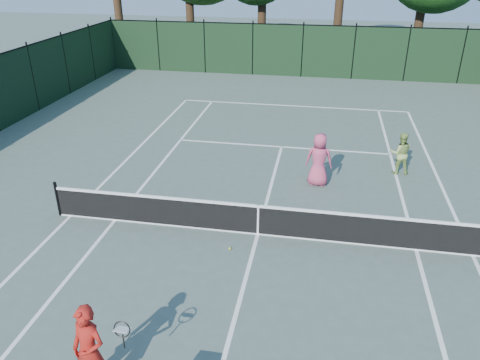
% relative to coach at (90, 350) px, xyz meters
% --- Properties ---
extents(ground, '(90.00, 90.00, 0.00)m').
position_rel_coach_xyz_m(ground, '(2.07, 5.41, -0.88)').
color(ground, '#4B5B51').
rests_on(ground, ground).
extents(sideline_doubles_left, '(0.10, 23.77, 0.01)m').
position_rel_coach_xyz_m(sideline_doubles_left, '(-3.42, 5.41, -0.88)').
color(sideline_doubles_left, white).
rests_on(sideline_doubles_left, ground).
extents(sideline_doubles_right, '(0.10, 23.77, 0.01)m').
position_rel_coach_xyz_m(sideline_doubles_right, '(7.55, 5.41, -0.88)').
color(sideline_doubles_right, white).
rests_on(sideline_doubles_right, ground).
extents(sideline_singles_left, '(0.10, 23.77, 0.01)m').
position_rel_coach_xyz_m(sideline_singles_left, '(-2.05, 5.41, -0.88)').
color(sideline_singles_left, white).
rests_on(sideline_singles_left, ground).
extents(sideline_singles_right, '(0.10, 23.77, 0.01)m').
position_rel_coach_xyz_m(sideline_singles_right, '(6.18, 5.41, -0.88)').
color(sideline_singles_right, white).
rests_on(sideline_singles_right, ground).
extents(baseline_far, '(10.97, 0.10, 0.01)m').
position_rel_coach_xyz_m(baseline_far, '(2.07, 17.29, -0.88)').
color(baseline_far, white).
rests_on(baseline_far, ground).
extents(service_line_far, '(8.23, 0.10, 0.01)m').
position_rel_coach_xyz_m(service_line_far, '(2.07, 11.81, -0.88)').
color(service_line_far, white).
rests_on(service_line_far, ground).
extents(center_service_line, '(0.10, 12.80, 0.01)m').
position_rel_coach_xyz_m(center_service_line, '(2.07, 5.41, -0.88)').
color(center_service_line, white).
rests_on(center_service_line, ground).
extents(tennis_net, '(11.69, 0.09, 1.06)m').
position_rel_coach_xyz_m(tennis_net, '(2.07, 5.41, -0.41)').
color(tennis_net, black).
rests_on(tennis_net, ground).
extents(fence_far, '(24.00, 0.05, 3.00)m').
position_rel_coach_xyz_m(fence_far, '(2.07, 23.41, 0.62)').
color(fence_far, black).
rests_on(fence_far, ground).
extents(coach, '(1.04, 0.57, 1.76)m').
position_rel_coach_xyz_m(coach, '(0.00, 0.00, 0.00)').
color(coach, '#AC1B13').
rests_on(coach, ground).
extents(player_pink, '(0.90, 0.62, 1.76)m').
position_rel_coach_xyz_m(player_pink, '(3.55, 8.77, -0.01)').
color(player_pink, '#C54569').
rests_on(player_pink, ground).
extents(player_green, '(0.76, 0.61, 1.48)m').
position_rel_coach_xyz_m(player_green, '(6.25, 10.14, -0.15)').
color(player_green, '#97B85C').
rests_on(player_green, ground).
extents(loose_ball_midcourt, '(0.07, 0.07, 0.07)m').
position_rel_coach_xyz_m(loose_ball_midcourt, '(1.47, 4.56, -0.85)').
color(loose_ball_midcourt, gold).
rests_on(loose_ball_midcourt, ground).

